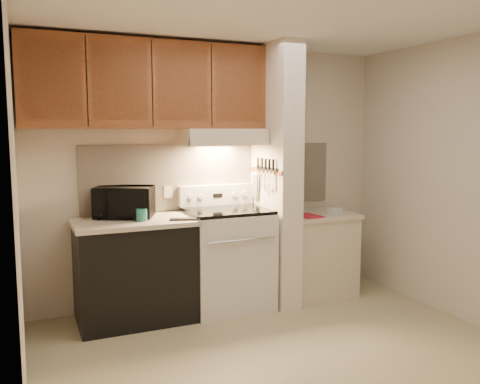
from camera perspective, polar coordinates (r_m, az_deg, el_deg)
floor at (r=4.04m, az=5.07°, el=-17.73°), size 3.60×3.60×0.00m
ceiling at (r=3.76m, az=5.51°, el=19.39°), size 3.60×3.60×0.00m
wall_back at (r=5.06m, az=-2.94°, el=2.00°), size 3.60×2.50×0.02m
wall_left at (r=3.25m, az=-23.78°, el=-1.39°), size 0.02×3.00×2.50m
wall_right at (r=4.83m, az=24.34°, el=1.15°), size 0.02×3.00×2.50m
backsplash at (r=5.05m, az=-2.89°, el=1.82°), size 2.60×0.02×0.63m
range_body at (r=4.88m, az=-1.44°, el=-7.62°), size 0.76×0.65×0.92m
oven_window at (r=4.58m, az=0.07°, el=-8.05°), size 0.50×0.01×0.30m
oven_handle at (r=4.50m, az=0.26°, el=-5.46°), size 0.65×0.02×0.02m
cooktop at (r=4.78m, az=-1.46°, el=-2.10°), size 0.74×0.64×0.03m
range_backguard at (r=5.03m, az=-2.68°, el=-0.33°), size 0.76×0.08×0.20m
range_display at (r=4.99m, az=-2.51°, el=-0.39°), size 0.10×0.01×0.04m
range_knob_left_outer at (r=4.89m, az=-5.56°, el=-0.56°), size 0.05×0.02×0.05m
range_knob_left_inner at (r=4.92m, az=-4.45°, el=-0.50°), size 0.05×0.02×0.05m
range_knob_right_inner at (r=5.05m, az=-0.59°, el=-0.28°), size 0.05×0.02×0.05m
range_knob_right_outer at (r=5.09m, az=0.44°, el=-0.23°), size 0.05×0.02×0.05m
dishwasher_front at (r=4.65m, az=-11.71°, el=-8.83°), size 1.00×0.63×0.87m
left_countertop at (r=4.54m, az=-11.85°, el=-3.30°), size 1.04×0.67×0.04m
spoon_rest at (r=4.45m, az=-6.28°, el=-3.04°), size 0.26×0.15×0.02m
teal_jar at (r=4.45m, az=-10.98°, el=-2.54°), size 0.13×0.13×0.11m
outlet at (r=4.90m, az=-8.08°, el=0.02°), size 0.08×0.01×0.12m
microwave at (r=4.65m, az=-12.86°, el=-1.11°), size 0.60×0.51×0.28m
partition_pillar at (r=4.95m, az=4.04°, el=1.88°), size 0.22×0.70×2.50m
pillar_trim at (r=4.89m, az=2.84°, el=2.41°), size 0.01×0.70×0.04m
knife_strip at (r=4.84m, az=3.04°, el=2.60°), size 0.02×0.42×0.04m
knife_blade_a at (r=4.71m, az=3.70°, el=1.26°), size 0.01×0.03×0.16m
knife_handle_a at (r=4.70m, az=3.75°, el=3.07°), size 0.02×0.02×0.10m
knife_blade_b at (r=4.77m, az=3.35°, el=1.21°), size 0.01×0.04×0.18m
knife_handle_b at (r=4.77m, az=3.32°, el=3.13°), size 0.02×0.02×0.10m
knife_blade_c at (r=4.84m, az=2.93°, el=1.18°), size 0.01×0.04×0.20m
knife_handle_c at (r=4.83m, az=2.92°, el=3.19°), size 0.02×0.02×0.10m
knife_blade_d at (r=4.92m, az=2.49°, el=1.50°), size 0.01×0.04×0.16m
knife_handle_d at (r=4.91m, az=2.50°, el=3.25°), size 0.02×0.02×0.10m
knife_blade_e at (r=5.00m, az=2.01°, el=1.49°), size 0.01×0.04×0.18m
knife_handle_e at (r=4.99m, az=2.03°, el=3.31°), size 0.02×0.02×0.10m
oven_mitt at (r=5.05m, az=1.80°, el=0.66°), size 0.03×0.09×0.22m
right_cab_base at (r=5.32m, az=8.39°, el=-7.07°), size 0.70×0.60×0.81m
right_countertop at (r=5.23m, az=8.47°, el=-2.55°), size 0.74×0.64×0.04m
red_folder at (r=5.01m, az=7.64°, el=-2.67°), size 0.24×0.31×0.01m
white_box at (r=5.33m, az=10.61°, el=-2.00°), size 0.15×0.12×0.04m
range_hood at (r=4.84m, az=-2.04°, el=6.22°), size 0.78×0.44×0.15m
hood_lip at (r=4.64m, az=-1.08°, el=5.64°), size 0.78×0.04×0.06m
upper_cabinets at (r=4.69m, az=-10.32°, el=11.72°), size 2.18×0.33×0.77m
cab_door_a at (r=4.41m, az=-20.43°, el=11.70°), size 0.46×0.01×0.63m
cab_gap_a at (r=4.43m, az=-16.84°, el=11.81°), size 0.01×0.01×0.73m
cab_door_b at (r=4.47m, az=-13.30°, el=11.88°), size 0.46×0.01×0.63m
cab_gap_b at (r=4.53m, az=-9.84°, el=11.90°), size 0.01×0.01×0.73m
cab_door_c at (r=4.60m, az=-6.47°, el=11.87°), size 0.46×0.01×0.63m
cab_gap_c at (r=4.69m, az=-3.22°, el=11.81°), size 0.01×0.01×0.73m
cab_door_d at (r=4.79m, az=-0.10°, el=11.72°), size 0.46×0.01×0.63m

